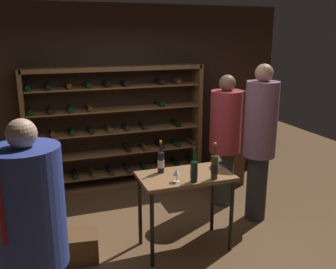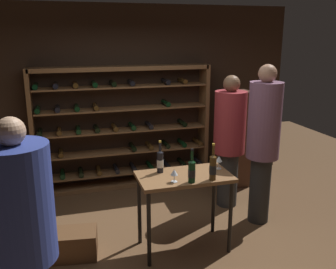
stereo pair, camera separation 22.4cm
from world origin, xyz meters
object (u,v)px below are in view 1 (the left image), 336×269
object	(u,v)px
wine_glass_stemmed_center	(219,159)
wine_glass_stemmed_left	(177,173)
wine_bottle_green_slim	(214,166)
person_guest_khaki	(32,235)
person_guest_plum_blouse	(225,135)
person_guest_blue_shirt	(260,136)
wine_bottle_gold_foil	(161,161)
wine_bottle_amber_reserve	(194,170)
tasting_table	(185,185)
wine_crate	(76,247)
display_cabinet	(228,138)
wine_rack	(116,130)

from	to	relation	value
wine_glass_stemmed_center	wine_glass_stemmed_left	bearing A→B (deg)	-158.99
wine_bottle_green_slim	wine_glass_stemmed_center	bearing A→B (deg)	55.58
person_guest_khaki	wine_glass_stemmed_center	xyz separation A→B (m)	(2.00, 1.09, -0.02)
person_guest_plum_blouse	wine_glass_stemmed_center	world-z (taller)	person_guest_plum_blouse
person_guest_khaki	person_guest_blue_shirt	size ratio (longest dim) A/B	0.91
wine_bottle_green_slim	wine_bottle_gold_foil	world-z (taller)	wine_bottle_green_slim
wine_bottle_amber_reserve	wine_glass_stemmed_left	distance (m)	0.18
person_guest_blue_shirt	wine_glass_stemmed_center	xyz separation A→B (m)	(-0.70, -0.26, -0.13)
person_guest_plum_blouse	wine_glass_stemmed_left	world-z (taller)	person_guest_plum_blouse
person_guest_khaki	wine_bottle_green_slim	distance (m)	1.97
tasting_table	wine_crate	distance (m)	1.36
tasting_table	wine_glass_stemmed_left	world-z (taller)	wine_glass_stemmed_left
person_guest_khaki	display_cabinet	size ratio (longest dim) A/B	1.21
wine_rack	wine_bottle_amber_reserve	distance (m)	2.24
wine_crate	wine_glass_stemmed_center	world-z (taller)	wine_glass_stemmed_center
wine_glass_stemmed_left	person_guest_blue_shirt	bearing A→B (deg)	20.50
person_guest_blue_shirt	tasting_table	bearing A→B (deg)	6.52
tasting_table	person_guest_plum_blouse	distance (m)	1.32
display_cabinet	wine_bottle_gold_foil	world-z (taller)	display_cabinet
tasting_table	wine_glass_stemmed_center	size ratio (longest dim) A/B	6.86
person_guest_blue_shirt	person_guest_plum_blouse	bearing A→B (deg)	-80.96
person_guest_khaki	wine_glass_stemmed_left	world-z (taller)	person_guest_khaki
wine_rack	wine_glass_stemmed_left	distance (m)	2.16
wine_bottle_amber_reserve	wine_bottle_gold_foil	xyz separation A→B (m)	(-0.23, 0.37, 0.00)
wine_crate	person_guest_khaki	bearing A→B (deg)	-107.12
wine_rack	wine_crate	distance (m)	2.16
person_guest_plum_blouse	wine_glass_stemmed_center	distance (m)	0.96
wine_bottle_green_slim	wine_glass_stemmed_left	xyz separation A→B (m)	(-0.40, 0.06, -0.04)
person_guest_plum_blouse	person_guest_khaki	xyz separation A→B (m)	(-2.51, -1.90, -0.00)
person_guest_khaki	wine_bottle_gold_foil	xyz separation A→B (m)	(1.33, 1.17, 0.00)
wine_bottle_amber_reserve	person_guest_plum_blouse	bearing A→B (deg)	49.33
wine_crate	wine_glass_stemmed_left	world-z (taller)	wine_glass_stemmed_left
wine_rack	wine_bottle_green_slim	size ratio (longest dim) A/B	6.89
wine_bottle_green_slim	wine_glass_stemmed_center	world-z (taller)	wine_bottle_green_slim
person_guest_blue_shirt	wine_bottle_amber_reserve	distance (m)	1.26
tasting_table	wine_bottle_amber_reserve	distance (m)	0.33
display_cabinet	wine_bottle_gold_foil	xyz separation A→B (m)	(-1.59, -1.37, 0.25)
wine_bottle_green_slim	wine_glass_stemmed_center	distance (m)	0.35
person_guest_blue_shirt	wine_bottle_gold_foil	world-z (taller)	person_guest_blue_shirt
wine_crate	wine_bottle_green_slim	distance (m)	1.72
person_guest_plum_blouse	display_cabinet	world-z (taller)	person_guest_plum_blouse
wine_rack	wine_glass_stemmed_center	xyz separation A→B (m)	(0.78, -1.92, 0.06)
tasting_table	wine_crate	bearing A→B (deg)	171.95
person_guest_blue_shirt	wine_bottle_amber_reserve	xyz separation A→B (m)	(-1.13, -0.55, -0.12)
person_guest_blue_shirt	display_cabinet	distance (m)	1.27
person_guest_plum_blouse	wine_bottle_green_slim	size ratio (longest dim) A/B	4.64
display_cabinet	person_guest_khaki	bearing A→B (deg)	-138.91
person_guest_plum_blouse	wine_bottle_amber_reserve	size ratio (longest dim) A/B	5.09
display_cabinet	wine_glass_stemmed_center	world-z (taller)	display_cabinet
wine_bottle_gold_foil	person_guest_blue_shirt	bearing A→B (deg)	7.39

